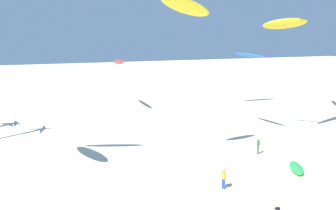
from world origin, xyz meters
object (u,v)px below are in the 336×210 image
flying_kite_3 (249,55)px  flying_kite_7 (186,6)px  flying_kite_2 (284,24)px  person_near_left (224,178)px  grounded_kite_0 (296,168)px  person_foreground_walker (258,145)px  flying_kite_4 (119,62)px

flying_kite_3 → flying_kite_7: flying_kite_7 is taller
flying_kite_3 → flying_kite_7: bearing=-148.6°
flying_kite_2 → person_near_left: flying_kite_2 is taller
flying_kite_2 → grounded_kite_0: (-5.21, -9.31, -13.00)m
flying_kite_3 → person_foreground_walker: 11.82m
flying_kite_7 → flying_kite_2: bearing=16.6°
flying_kite_2 → grounded_kite_0: flying_kite_2 is taller
flying_kite_7 → person_foreground_walker: bearing=-2.4°
flying_kite_3 → grounded_kite_0: bearing=-102.4°
flying_kite_2 → flying_kite_4: (-13.72, 22.26, -5.52)m
flying_kite_3 → grounded_kite_0: flying_kite_3 is taller
flying_kite_2 → flying_kite_7: (-13.98, -4.17, 1.22)m
flying_kite_4 → person_near_left: (0.32, -32.71, -6.74)m
flying_kite_3 → grounded_kite_0: (-2.66, -12.12, -9.40)m
flying_kite_4 → person_foreground_walker: bearing=-73.9°
flying_kite_7 → person_foreground_walker: flying_kite_7 is taller
flying_kite_2 → flying_kite_4: flying_kite_2 is taller
flying_kite_3 → flying_kite_4: bearing=119.9°
grounded_kite_0 → flying_kite_2: bearing=60.8°
person_foreground_walker → person_near_left: size_ratio=1.03×
flying_kite_4 → flying_kite_7: flying_kite_7 is taller
person_foreground_walker → person_near_left: bearing=-141.3°
flying_kite_4 → flying_kite_3: bearing=-60.1°
flying_kite_4 → person_foreground_walker: 28.66m
grounded_kite_0 → person_near_left: bearing=-172.1°
flying_kite_4 → grounded_kite_0: size_ratio=2.56×
flying_kite_2 → flying_kite_3: (-2.55, 2.81, -3.60)m
flying_kite_2 → flying_kite_3: size_ratio=1.40×
flying_kite_2 → person_foreground_walker: 14.34m
flying_kite_2 → grounded_kite_0: bearing=-119.2°
flying_kite_4 → person_foreground_walker: (7.74, -26.77, -6.71)m
flying_kite_4 → grounded_kite_0: 33.54m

